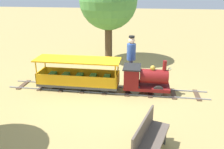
% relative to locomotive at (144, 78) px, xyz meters
% --- Properties ---
extents(ground_plane, '(60.00, 60.00, 0.00)m').
position_rel_locomotive_xyz_m(ground_plane, '(0.00, -1.23, -0.48)').
color(ground_plane, '#A38C51').
extents(track, '(0.77, 6.40, 0.04)m').
position_rel_locomotive_xyz_m(track, '(0.00, -1.20, -0.47)').
color(track, gray).
rests_on(track, ground_plane).
extents(locomotive, '(0.73, 1.45, 1.04)m').
position_rel_locomotive_xyz_m(locomotive, '(0.00, 0.00, 0.00)').
color(locomotive, maroon).
rests_on(locomotive, ground_plane).
extents(passenger_car, '(0.83, 2.70, 0.97)m').
position_rel_locomotive_xyz_m(passenger_car, '(0.00, -2.10, -0.06)').
color(passenger_car, '#3F3F3F').
rests_on(passenger_car, ground_plane).
extents(conductor_person, '(0.30, 0.30, 1.62)m').
position_rel_locomotive_xyz_m(conductor_person, '(-0.87, -0.47, 0.47)').
color(conductor_person, '#282D47').
rests_on(conductor_person, ground_plane).
extents(park_bench, '(1.36, 0.74, 0.82)m').
position_rel_locomotive_xyz_m(park_bench, '(3.02, 0.16, -0.07)').
color(park_bench, brown).
rests_on(park_bench, ground_plane).
extents(oak_tree_near, '(2.46, 2.46, 3.81)m').
position_rel_locomotive_xyz_m(oak_tree_near, '(-3.39, -1.65, 2.08)').
color(oak_tree_near, '#4C3823').
rests_on(oak_tree_near, ground_plane).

